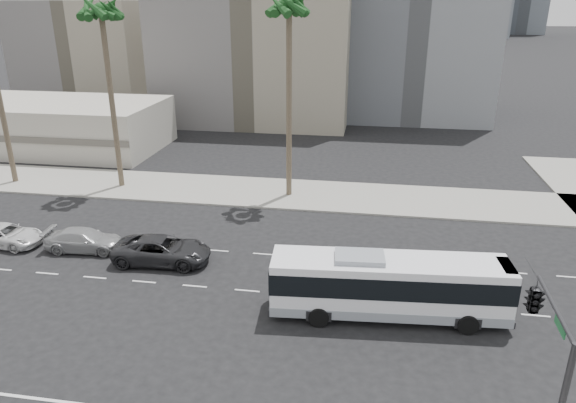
% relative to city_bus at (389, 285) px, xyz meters
% --- Properties ---
extents(ground, '(700.00, 700.00, 0.00)m').
position_rel_city_bus_xyz_m(ground, '(-4.53, 1.15, -1.76)').
color(ground, black).
rests_on(ground, ground).
extents(sidewalk_north, '(120.00, 7.00, 0.15)m').
position_rel_city_bus_xyz_m(sidewalk_north, '(-4.53, 16.65, -1.69)').
color(sidewalk_north, gray).
rests_on(sidewalk_north, ground).
extents(commercial_low, '(22.00, 12.16, 5.00)m').
position_rel_city_bus_xyz_m(commercial_low, '(-34.53, 27.14, 0.74)').
color(commercial_low, '#B0AA9D').
rests_on(commercial_low, ground).
extents(midrise_beige_west, '(24.00, 18.00, 18.00)m').
position_rel_city_bus_xyz_m(midrise_beige_west, '(-16.53, 46.15, 7.24)').
color(midrise_beige_west, slate).
rests_on(midrise_beige_west, ground).
extents(midrise_gray_center, '(20.00, 20.00, 26.00)m').
position_rel_city_bus_xyz_m(midrise_gray_center, '(3.47, 53.15, 11.24)').
color(midrise_gray_center, slate).
rests_on(midrise_gray_center, ground).
extents(midrise_beige_far, '(18.00, 16.00, 15.00)m').
position_rel_city_bus_xyz_m(midrise_beige_far, '(-42.53, 51.15, 5.74)').
color(midrise_beige_far, slate).
rests_on(midrise_beige_far, ground).
extents(city_bus, '(11.83, 3.48, 3.35)m').
position_rel_city_bus_xyz_m(city_bus, '(0.00, 0.00, 0.00)').
color(city_bus, white).
rests_on(city_bus, ground).
extents(car_a, '(3.03, 5.99, 1.62)m').
position_rel_city_bus_xyz_m(car_a, '(-13.38, 3.63, -0.95)').
color(car_a, '#28282A').
rests_on(car_a, ground).
extents(car_b, '(2.40, 5.06, 1.42)m').
position_rel_city_bus_xyz_m(car_b, '(-18.88, 4.38, -1.05)').
color(car_b, gray).
rests_on(car_b, ground).
extents(car_c, '(2.55, 5.00, 1.35)m').
position_rel_city_bus_xyz_m(car_c, '(-24.38, 4.32, -1.08)').
color(car_c, silver).
rests_on(car_c, ground).
extents(traffic_signal, '(3.13, 4.12, 6.84)m').
position_rel_city_bus_xyz_m(traffic_signal, '(4.20, -7.94, 3.95)').
color(traffic_signal, '#262628').
rests_on(traffic_signal, ground).
extents(palm_near, '(4.67, 4.67, 15.72)m').
position_rel_city_bus_xyz_m(palm_near, '(-7.66, 16.31, 12.48)').
color(palm_near, brown).
rests_on(palm_near, ground).
extents(palm_mid, '(5.02, 5.02, 15.50)m').
position_rel_city_bus_xyz_m(palm_mid, '(-22.15, 16.20, 12.19)').
color(palm_mid, brown).
rests_on(palm_mid, ground).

